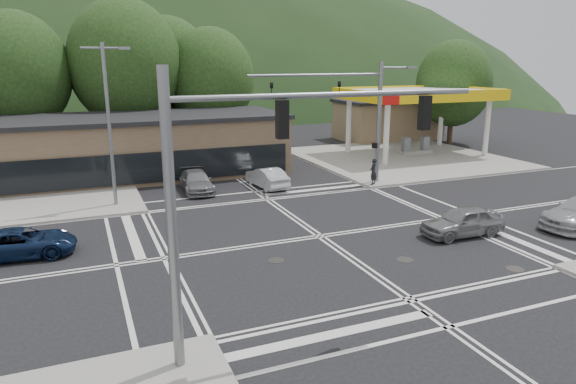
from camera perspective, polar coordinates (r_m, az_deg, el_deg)
name	(u,v)px	position (r m, az deg, el deg)	size (l,w,h in m)	color
ground	(320,236)	(24.40, 3.58, -4.94)	(120.00, 120.00, 0.00)	black
sidewalk_ne	(402,158)	(44.37, 12.57, 3.73)	(16.00, 16.00, 0.15)	gray
sidewalk_nw	(0,192)	(36.85, -29.39, 0.01)	(16.00, 16.00, 0.15)	gray
gas_station_canopy	(418,97)	(45.71, 14.28, 10.23)	(12.32, 8.34, 5.75)	silver
convenience_store	(388,121)	(55.07, 11.02, 7.78)	(10.00, 6.00, 3.80)	#846B4F
commercial_row	(112,149)	(38.19, -18.97, 4.52)	(24.00, 8.00, 4.00)	brown
hill_north	(127,100)	(111.40, -17.44, 9.70)	(252.00, 126.00, 140.00)	#1D3317
tree_n_a	(16,73)	(44.81, -27.99, 11.63)	(8.00, 8.00, 11.75)	#382619
tree_n_b	(125,63)	(44.83, -17.63, 13.45)	(9.00, 9.00, 12.98)	#382619
tree_n_c	(210,79)	(46.04, -8.62, 12.34)	(7.60, 7.60, 10.87)	#382619
tree_n_e	(167,70)	(49.33, -13.28, 13.02)	(8.40, 8.40, 11.98)	#382619
tree_ne	(454,84)	(53.15, 17.93, 11.39)	(7.20, 7.20, 9.99)	#382619
streetlight_nw	(110,117)	(29.84, -19.20, 7.83)	(2.50, 0.25, 9.00)	slate
signal_mast_ne	(363,108)	(33.68, 8.30, 9.19)	(11.65, 0.30, 8.00)	slate
signal_mast_sw	(240,179)	(13.34, -5.38, 1.46)	(9.14, 0.28, 8.00)	slate
car_blue_west	(20,243)	(24.47, -27.59, -5.05)	(2.04, 4.43, 1.23)	#0D1D3D
car_grey_center	(463,221)	(25.63, 18.82, -3.12)	(1.64, 4.08, 1.39)	slate
car_queue_a	(267,177)	(33.43, -2.36, 1.62)	(1.40, 4.01, 1.32)	#B0B3B8
car_queue_b	(230,153)	(41.44, -6.49, 4.28)	(1.91, 4.76, 1.62)	silver
car_northbound	(196,181)	(32.97, -10.15, 1.18)	(1.78, 4.38, 1.27)	slate
pedestrian	(373,172)	(33.98, 9.45, 2.24)	(0.62, 0.41, 1.71)	black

